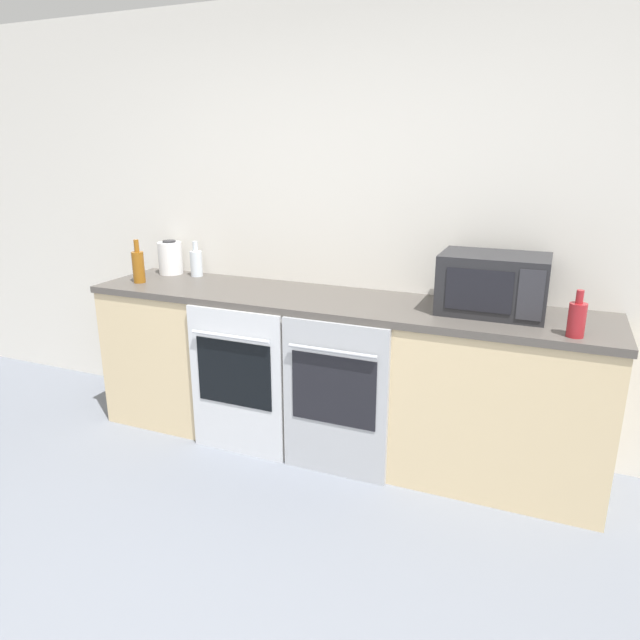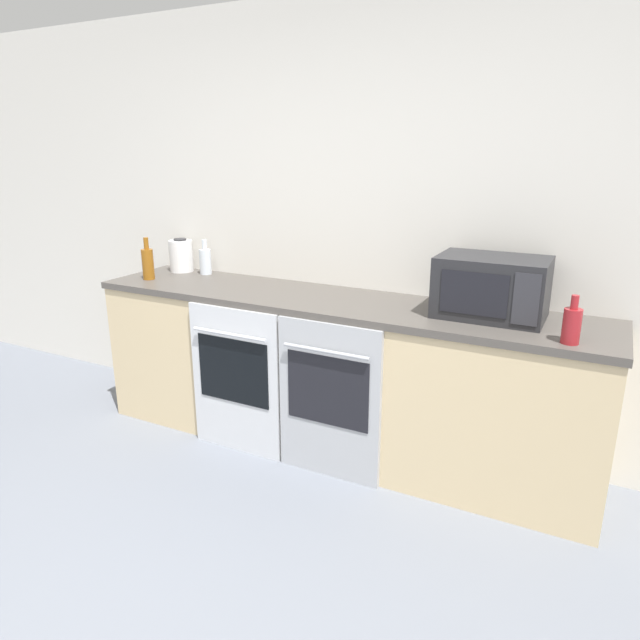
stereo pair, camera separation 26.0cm
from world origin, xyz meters
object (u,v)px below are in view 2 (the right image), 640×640
at_px(oven_right, 329,400).
at_px(kettle, 181,256).
at_px(bottle_red, 572,325).
at_px(oven_left, 235,380).
at_px(bottle_amber, 148,263).
at_px(bottle_clear, 205,261).
at_px(microwave, 491,287).

xyz_separation_m(oven_right, kettle, (-1.41, 0.51, 0.59)).
height_order(bottle_red, kettle, kettle).
relative_size(oven_left, bottle_amber, 3.24).
bearing_deg(oven_right, bottle_clear, 156.76).
height_order(oven_left, kettle, kettle).
bearing_deg(oven_right, kettle, 159.98).
height_order(bottle_amber, bottle_clear, bottle_amber).
height_order(microwave, bottle_red, microwave).
xyz_separation_m(microwave, bottle_amber, (-2.17, -0.15, -0.05)).
relative_size(microwave, kettle, 2.36).
height_order(oven_right, kettle, kettle).
bearing_deg(oven_right, bottle_red, 5.25).
distance_m(bottle_clear, kettle, 0.21).
height_order(microwave, bottle_clear, microwave).
distance_m(oven_left, oven_right, 0.62).
height_order(bottle_amber, bottle_red, bottle_amber).
relative_size(microwave, bottle_amber, 1.96).
height_order(oven_left, bottle_clear, bottle_clear).
xyz_separation_m(bottle_clear, bottle_red, (2.34, -0.41, -0.01)).
distance_m(microwave, kettle, 2.15).
bearing_deg(bottle_clear, kettle, -179.24).
bearing_deg(bottle_red, kettle, 170.91).
height_order(oven_right, bottle_clear, bottle_clear).
relative_size(bottle_red, kettle, 0.96).
bearing_deg(bottle_red, microwave, 147.27).
xyz_separation_m(oven_left, bottle_clear, (-0.58, 0.51, 0.57)).
height_order(oven_right, bottle_amber, bottle_amber).
xyz_separation_m(oven_right, bottle_clear, (-1.20, 0.51, 0.57)).
xyz_separation_m(bottle_clear, kettle, (-0.21, -0.00, 0.02)).
xyz_separation_m(oven_left, microwave, (1.35, 0.36, 0.63)).
distance_m(oven_left, kettle, 1.11).
bearing_deg(bottle_red, oven_right, -174.75).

